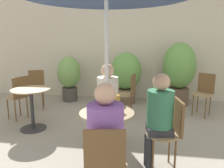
{
  "coord_description": "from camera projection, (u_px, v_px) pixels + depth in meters",
  "views": [
    {
      "loc": [
        0.53,
        -2.21,
        1.54
      ],
      "look_at": [
        0.11,
        0.56,
        0.97
      ],
      "focal_mm": 35.0,
      "sensor_mm": 36.0,
      "label": 1
    }
  ],
  "objects": [
    {
      "name": "beer_glass_0",
      "position": [
        98.0,
        101.0,
        2.61
      ],
      "size": [
        0.06,
        0.06,
        0.2
      ],
      "color": "silver",
      "rests_on": "cafe_table_near"
    },
    {
      "name": "bistro_chair_1",
      "position": [
        170.0,
        128.0,
        2.57
      ],
      "size": [
        0.41,
        0.39,
        0.86
      ],
      "rotation": [
        0.0,
        0.0,
        -1.42
      ],
      "color": "#997F56",
      "rests_on": "ground_plane"
    },
    {
      "name": "bistro_chair_6",
      "position": [
        204.0,
        90.0,
        4.47
      ],
      "size": [
        0.44,
        0.45,
        0.86
      ],
      "rotation": [
        0.0,
        0.0,
        5.69
      ],
      "color": "#997F56",
      "rests_on": "ground_plane"
    },
    {
      "name": "cafe_table_near",
      "position": [
        107.0,
        130.0,
        2.57
      ],
      "size": [
        0.64,
        0.64,
        0.72
      ],
      "color": "#2D2D33",
      "rests_on": "ground_plane"
    },
    {
      "name": "bistro_chair_5",
      "position": [
        37.0,
        85.0,
        4.93
      ],
      "size": [
        0.42,
        0.44,
        0.86
      ],
      "rotation": [
        0.0,
        0.0,
        0.39
      ],
      "color": "#997F56",
      "rests_on": "ground_plane"
    },
    {
      "name": "potted_plant_1",
      "position": [
        126.0,
        74.0,
        5.29
      ],
      "size": [
        0.72,
        0.72,
        1.24
      ],
      "color": "brown",
      "rests_on": "ground_plane"
    },
    {
      "name": "seated_person_2",
      "position": [
        108.0,
        98.0,
        3.12
      ],
      "size": [
        0.3,
        0.33,
        1.21
      ],
      "rotation": [
        0.0,
        0.0,
        0.15
      ],
      "color": "gray",
      "rests_on": "ground_plane"
    },
    {
      "name": "seated_person_1",
      "position": [
        159.0,
        113.0,
        2.53
      ],
      "size": [
        0.33,
        0.3,
        1.17
      ],
      "rotation": [
        0.0,
        0.0,
        -1.42
      ],
      "color": "#2D2D33",
      "rests_on": "ground_plane"
    },
    {
      "name": "beer_glass_1",
      "position": [
        103.0,
        110.0,
        2.37
      ],
      "size": [
        0.06,
        0.06,
        0.14
      ],
      "color": "#B28433",
      "rests_on": "cafe_table_near"
    },
    {
      "name": "bistro_chair_4",
      "position": [
        129.0,
        91.0,
        4.39
      ],
      "size": [
        0.41,
        0.39,
        0.86
      ],
      "rotation": [
        0.0,
        0.0,
        4.57
      ],
      "color": "#997F56",
      "rests_on": "ground_plane"
    },
    {
      "name": "bistro_chair_2",
      "position": [
        108.0,
        108.0,
        3.29
      ],
      "size": [
        0.39,
        0.41,
        0.86
      ],
      "rotation": [
        0.0,
        0.0,
        0.15
      ],
      "color": "#997F56",
      "rests_on": "ground_plane"
    },
    {
      "name": "potted_plant_0",
      "position": [
        69.0,
        76.0,
        5.48
      ],
      "size": [
        0.57,
        0.57,
        1.13
      ],
      "color": "#47423D",
      "rests_on": "ground_plane"
    },
    {
      "name": "bistro_chair_3",
      "position": [
        19.0,
        94.0,
        4.18
      ],
      "size": [
        0.44,
        0.43,
        0.86
      ],
      "rotation": [
        0.0,
        0.0,
        4.25
      ],
      "color": "#997F56",
      "rests_on": "ground_plane"
    },
    {
      "name": "storefront_wall",
      "position": [
        125.0,
        41.0,
        5.63
      ],
      "size": [
        10.0,
        0.06,
        3.0
      ],
      "color": "beige",
      "rests_on": "ground_plane"
    },
    {
      "name": "seated_person_0",
      "position": [
        106.0,
        135.0,
        1.94
      ],
      "size": [
        0.32,
        0.35,
        1.18
      ],
      "rotation": [
        0.0,
        0.0,
        3.29
      ],
      "color": "#42475B",
      "rests_on": "ground_plane"
    },
    {
      "name": "bistro_chair_0",
      "position": [
        105.0,
        163.0,
        1.83
      ],
      "size": [
        0.39,
        0.41,
        0.86
      ],
      "rotation": [
        0.0,
        0.0,
        -2.99
      ],
      "color": "#997F56",
      "rests_on": "ground_plane"
    },
    {
      "name": "potted_plant_2",
      "position": [
        179.0,
        70.0,
        5.12
      ],
      "size": [
        0.76,
        0.76,
        1.48
      ],
      "color": "brown",
      "rests_on": "ground_plane"
    },
    {
      "name": "cafe_table_far",
      "position": [
        32.0,
        101.0,
        3.74
      ],
      "size": [
        0.65,
        0.65,
        0.72
      ],
      "color": "#2D2D33",
      "rests_on": "ground_plane"
    },
    {
      "name": "beer_glass_2",
      "position": [
        118.0,
        102.0,
        2.58
      ],
      "size": [
        0.07,
        0.07,
        0.18
      ],
      "color": "#B28433",
      "rests_on": "cafe_table_near"
    }
  ]
}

